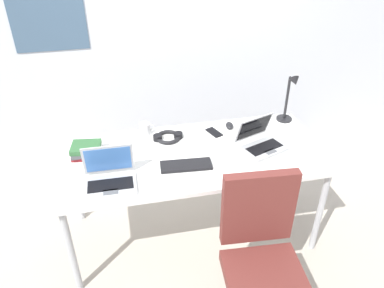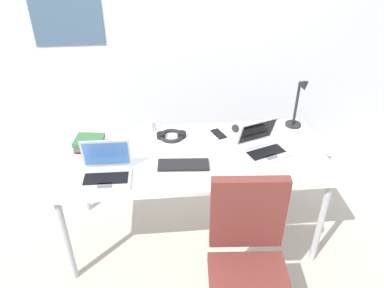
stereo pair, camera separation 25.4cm
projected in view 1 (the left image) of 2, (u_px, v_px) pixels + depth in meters
The scene contains 13 objects.
ground_plane at pixel (192, 232), 2.99m from camera, with size 12.00×12.00×0.00m, color #B7AD9E.
wall_back at pixel (164, 25), 3.18m from camera, with size 6.00×0.13×2.60m.
desk at pixel (192, 161), 2.61m from camera, with size 1.80×0.80×0.74m.
desk_lamp at pixel (289, 99), 2.84m from camera, with size 0.12×0.18×0.40m.
laptop_center at pixel (261, 142), 2.63m from camera, with size 0.36×0.34×0.21m.
laptop_near_mouse at pixel (110, 178), 2.29m from camera, with size 0.31×0.25×0.23m.
external_keyboard at pixel (186, 165), 2.46m from camera, with size 0.33×0.12×0.02m, color black.
computer_mouse at pixel (229, 125), 2.87m from camera, with size 0.06×0.10×0.03m, color black.
cell_phone at pixel (214, 132), 2.81m from camera, with size 0.06×0.14×0.01m, color black.
headphones at pixel (168, 137), 2.73m from camera, with size 0.21×0.18×0.04m.
book_stack at pixel (86, 150), 2.54m from camera, with size 0.21×0.18×0.08m.
coffee_mug at pixel (145, 129), 2.77m from camera, with size 0.11×0.08×0.09m.
office_chair at pixel (261, 271), 2.19m from camera, with size 0.52×0.55×0.97m.
Camera 1 is at (-0.45, -2.08, 2.21)m, focal length 35.74 mm.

